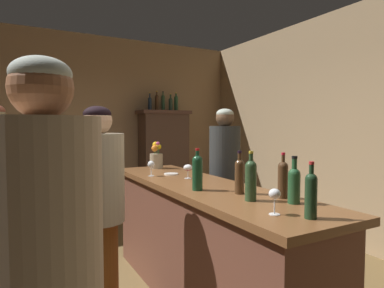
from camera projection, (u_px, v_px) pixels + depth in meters
The scene contains 22 objects.
wall_back at pixel (62, 127), 5.17m from camera, with size 6.00×0.12×2.97m, color tan.
wall_right at pixel (382, 128), 3.73m from camera, with size 0.12×6.58×2.97m, color tan.
bar_counter at pixel (201, 243), 2.79m from camera, with size 0.68×2.65×1.02m.
display_cabinet at pixel (164, 160), 5.70m from camera, with size 0.88×0.44×1.77m.
wine_bottle_chardonnay at pixel (197, 171), 2.48m from camera, with size 0.08×0.08×0.32m.
wine_bottle_rose at pixel (240, 174), 2.36m from camera, with size 0.07×0.07×0.31m.
wine_bottle_riesling at pixel (311, 193), 1.73m from camera, with size 0.06×0.06×0.30m.
wine_bottle_pinot at pixel (283, 178), 2.21m from camera, with size 0.07×0.07×0.31m.
wine_bottle_merlot at pixel (294, 183), 2.06m from camera, with size 0.08×0.08×0.30m.
wine_bottle_syrah at pixel (251, 178), 2.14m from camera, with size 0.08×0.08×0.33m.
wine_glass_front at pixel (188, 168), 3.04m from camera, with size 0.08×0.08×0.13m.
wine_glass_mid at pixel (151, 165), 3.18m from camera, with size 0.07×0.07×0.15m.
wine_glass_rear at pixel (275, 195), 1.80m from camera, with size 0.07×0.07×0.15m.
flower_arrangement at pixel (156, 157), 3.76m from camera, with size 0.15×0.15×0.31m.
cheese_plate at pixel (171, 174), 3.29m from camera, with size 0.14×0.14×0.01m, color white.
display_bottle_left at pixel (150, 103), 5.53m from camera, with size 0.06×0.06×0.30m.
display_bottle_midleft at pixel (157, 102), 5.58m from camera, with size 0.06×0.06×0.33m.
display_bottle_center at pixel (163, 102), 5.64m from camera, with size 0.06×0.06×0.33m.
display_bottle_midright at pixel (171, 103), 5.71m from camera, with size 0.07×0.07×0.30m.
display_bottle_right at pixel (176, 102), 5.76m from camera, with size 0.07×0.07×0.32m.
patron_by_cabinet at pixel (99, 213), 2.29m from camera, with size 0.36×0.36×1.65m.
bartender at pixel (225, 176), 3.70m from camera, with size 0.35×0.35×1.70m.
Camera 1 is at (-0.69, -2.24, 1.52)m, focal length 30.73 mm.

